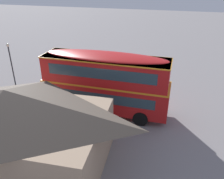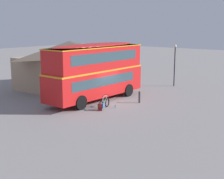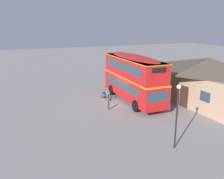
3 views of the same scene
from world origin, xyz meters
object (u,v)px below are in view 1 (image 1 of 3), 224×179
at_px(water_bottle_blue_sports, 126,95).
at_px(touring_bicycle, 132,97).
at_px(street_lamp, 11,61).
at_px(kerb_bollard, 100,86).
at_px(backpack_on_ground, 140,98).
at_px(double_decker_bus, 105,81).

bearing_deg(water_bottle_blue_sports, touring_bicycle, 136.09).
distance_m(street_lamp, kerb_bollard, 8.71).
xyz_separation_m(touring_bicycle, water_bottle_blue_sports, (0.63, -0.60, -0.25)).
xyz_separation_m(touring_bicycle, backpack_on_ground, (-0.68, -0.16, -0.09)).
xyz_separation_m(double_decker_bus, water_bottle_blue_sports, (-1.03, -2.90, -2.52)).
height_order(backpack_on_ground, water_bottle_blue_sports, backpack_on_ground).
bearing_deg(backpack_on_ground, water_bottle_blue_sports, -18.74).
height_order(touring_bicycle, backpack_on_ground, touring_bicycle).
distance_m(double_decker_bus, backpack_on_ground, 4.13).
bearing_deg(kerb_bollard, backpack_on_ground, 166.65).
relative_size(double_decker_bus, touring_bicycle, 5.80).
relative_size(touring_bicycle, backpack_on_ground, 3.01).
distance_m(double_decker_bus, street_lamp, 10.09).
bearing_deg(water_bottle_blue_sports, kerb_bollard, -10.53).
height_order(water_bottle_blue_sports, kerb_bollard, kerb_bollard).
height_order(touring_bicycle, water_bottle_blue_sports, touring_bicycle).
bearing_deg(street_lamp, backpack_on_ground, -178.27).
relative_size(touring_bicycle, street_lamp, 0.39).
height_order(touring_bicycle, street_lamp, street_lamp).
xyz_separation_m(double_decker_bus, touring_bicycle, (-1.66, -2.29, -2.27)).
relative_size(touring_bicycle, water_bottle_blue_sports, 6.55).
relative_size(backpack_on_ground, kerb_bollard, 0.57).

